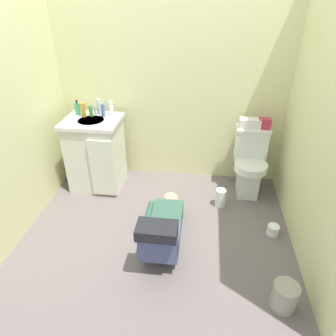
{
  "coord_description": "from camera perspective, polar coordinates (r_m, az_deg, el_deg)",
  "views": [
    {
      "loc": [
        0.38,
        -2.24,
        2.03
      ],
      "look_at": [
        0.05,
        0.4,
        0.45
      ],
      "focal_mm": 32.41,
      "sensor_mm": 36.0,
      "label": 1
    }
  ],
  "objects": [
    {
      "name": "soap_dispenser",
      "position": [
        3.53,
        -16.63,
        10.63
      ],
      "size": [
        0.06,
        0.06,
        0.17
      ],
      "color": "#399563",
      "rests_on": "vanity_cabinet"
    },
    {
      "name": "bottle_white",
      "position": [
        3.44,
        -10.7,
        11.0
      ],
      "size": [
        0.05,
        0.05,
        0.15
      ],
      "primitive_type": "cylinder",
      "color": "white",
      "rests_on": "vanity_cabinet"
    },
    {
      "name": "tissue_box",
      "position": [
        3.35,
        15.16,
        8.12
      ],
      "size": [
        0.22,
        0.11,
        0.1
      ],
      "primitive_type": "cube",
      "color": "silver",
      "rests_on": "toilet"
    },
    {
      "name": "bottle_blue",
      "position": [
        3.4,
        -12.12,
        10.54
      ],
      "size": [
        0.04,
        0.04,
        0.14
      ],
      "primitive_type": "cylinder",
      "color": "#3C66B0",
      "rests_on": "vanity_cabinet"
    },
    {
      "name": "person_plumber",
      "position": [
        2.77,
        -0.93,
        -11.19
      ],
      "size": [
        0.39,
        1.06,
        0.52
      ],
      "color": "#33594C",
      "rests_on": "ground_plane"
    },
    {
      "name": "wall_right",
      "position": [
        2.56,
        28.11,
        8.16
      ],
      "size": [
        0.08,
        2.07,
        2.4
      ],
      "primitive_type": "cube",
      "color": "beige",
      "rests_on": "ground_plane"
    },
    {
      "name": "paper_towel_roll",
      "position": [
        3.3,
        9.86,
        -5.56
      ],
      "size": [
        0.11,
        0.11,
        0.2
      ],
      "primitive_type": "cylinder",
      "color": "white",
      "rests_on": "ground_plane"
    },
    {
      "name": "bottle_amber",
      "position": [
        3.45,
        -15.67,
        10.47
      ],
      "size": [
        0.05,
        0.05,
        0.16
      ],
      "primitive_type": "cylinder",
      "color": "#C48927",
      "rests_on": "vanity_cabinet"
    },
    {
      "name": "bottle_green",
      "position": [
        3.45,
        -14.3,
        10.36
      ],
      "size": [
        0.04,
        0.04,
        0.12
      ],
      "primitive_type": "cylinder",
      "color": "green",
      "rests_on": "vanity_cabinet"
    },
    {
      "name": "bottle_clear",
      "position": [
        3.47,
        -12.88,
        11.15
      ],
      "size": [
        0.04,
        0.04,
        0.18
      ],
      "primitive_type": "cylinder",
      "color": "silver",
      "rests_on": "vanity_cabinet"
    },
    {
      "name": "ground_plane",
      "position": [
        3.06,
        -1.85,
        -11.36
      ],
      "size": [
        3.02,
        3.07,
        0.04
      ],
      "primitive_type": "cube",
      "color": "#6A5F5F"
    },
    {
      "name": "toilet_paper_roll",
      "position": [
        3.1,
        19.14,
        -10.96
      ],
      "size": [
        0.11,
        0.11,
        0.1
      ],
      "primitive_type": "cylinder",
      "color": "white",
      "rests_on": "ground_plane"
    },
    {
      "name": "wall_back",
      "position": [
        3.43,
        0.65,
        16.79
      ],
      "size": [
        2.68,
        0.08,
        2.4
      ],
      "primitive_type": "cube",
      "color": "beige",
      "rests_on": "ground_plane"
    },
    {
      "name": "vanity_cabinet",
      "position": [
        3.54,
        -13.37,
        2.79
      ],
      "size": [
        0.6,
        0.53,
        0.82
      ],
      "color": "silver",
      "rests_on": "ground_plane"
    },
    {
      "name": "wall_left",
      "position": [
        2.92,
        -28.91,
        10.44
      ],
      "size": [
        0.08,
        2.07,
        2.4
      ],
      "primitive_type": "cube",
      "color": "beige",
      "rests_on": "ground_plane"
    },
    {
      "name": "trash_can",
      "position": [
        2.53,
        21.05,
        -21.61
      ],
      "size": [
        0.19,
        0.19,
        0.22
      ],
      "primitive_type": "cylinder",
      "color": "gray",
      "rests_on": "ground_plane"
    },
    {
      "name": "faucet",
      "position": [
        3.49,
        -13.54,
        10.49
      ],
      "size": [
        0.02,
        0.02,
        0.1
      ],
      "primitive_type": "cylinder",
      "color": "silver",
      "rests_on": "vanity_cabinet"
    },
    {
      "name": "toilet",
      "position": [
        3.46,
        15.09,
        0.87
      ],
      "size": [
        0.36,
        0.46,
        0.75
      ],
      "color": "silver",
      "rests_on": "ground_plane"
    },
    {
      "name": "toiletry_bag",
      "position": [
        3.37,
        17.71,
        7.98
      ],
      "size": [
        0.12,
        0.09,
        0.11
      ],
      "primitive_type": "cube",
      "color": "#B22D3F",
      "rests_on": "toilet"
    }
  ]
}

